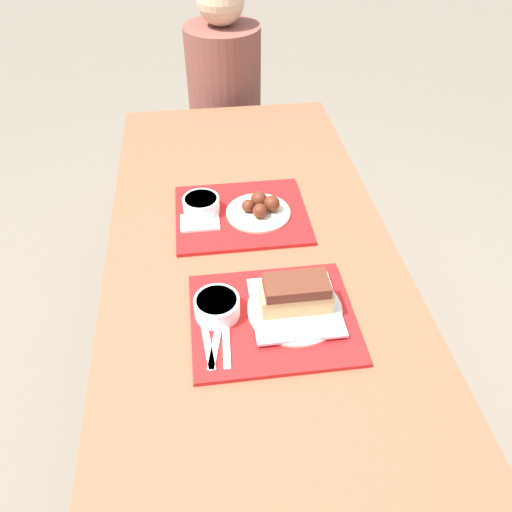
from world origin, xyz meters
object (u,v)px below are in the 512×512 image
at_px(tray_near, 273,318).
at_px(bowl_coleslaw_far, 201,204).
at_px(bowl_coleslaw_near, 217,306).
at_px(brisket_sandwich_plate, 295,300).
at_px(tray_far, 241,215).
at_px(wings_plate_far, 260,208).
at_px(person_seated_across, 224,78).

xyz_separation_m(tray_near, bowl_coleslaw_far, (-0.15, 0.44, 0.03)).
height_order(bowl_coleslaw_near, brisket_sandwich_plate, brisket_sandwich_plate).
bearing_deg(bowl_coleslaw_far, tray_near, -71.36).
bearing_deg(bowl_coleslaw_far, brisket_sandwich_plate, -64.42).
relative_size(bowl_coleslaw_near, bowl_coleslaw_far, 1.00).
distance_m(tray_far, bowl_coleslaw_far, 0.12).
bearing_deg(brisket_sandwich_plate, bowl_coleslaw_near, 176.15).
distance_m(tray_near, wings_plate_far, 0.41).
relative_size(tray_near, bowl_coleslaw_near, 3.58).
distance_m(tray_near, brisket_sandwich_plate, 0.07).
relative_size(tray_near, wings_plate_far, 2.03).
height_order(tray_near, wings_plate_far, wings_plate_far).
bearing_deg(brisket_sandwich_plate, tray_near, -166.57).
height_order(tray_near, tray_far, same).
distance_m(brisket_sandwich_plate, wings_plate_far, 0.40).
bearing_deg(tray_far, bowl_coleslaw_far, 169.91).
xyz_separation_m(bowl_coleslaw_far, person_seated_across, (0.14, 0.94, -0.01)).
relative_size(tray_far, person_seated_across, 0.54).
distance_m(bowl_coleslaw_near, brisket_sandwich_plate, 0.19).
height_order(bowl_coleslaw_far, person_seated_across, person_seated_across).
bearing_deg(wings_plate_far, bowl_coleslaw_near, -111.95).
distance_m(tray_far, brisket_sandwich_plate, 0.42).
distance_m(bowl_coleslaw_far, wings_plate_far, 0.18).
bearing_deg(person_seated_across, tray_far, -91.61).
relative_size(tray_near, tray_far, 1.00).
relative_size(brisket_sandwich_plate, person_seated_across, 0.32).
bearing_deg(tray_far, wings_plate_far, -7.92).
bearing_deg(person_seated_across, bowl_coleslaw_near, -95.29).
xyz_separation_m(brisket_sandwich_plate, person_seated_across, (-0.06, 1.37, -0.02)).
distance_m(tray_far, bowl_coleslaw_near, 0.41).
relative_size(wings_plate_far, person_seated_across, 0.27).
height_order(bowl_coleslaw_far, wings_plate_far, wings_plate_far).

